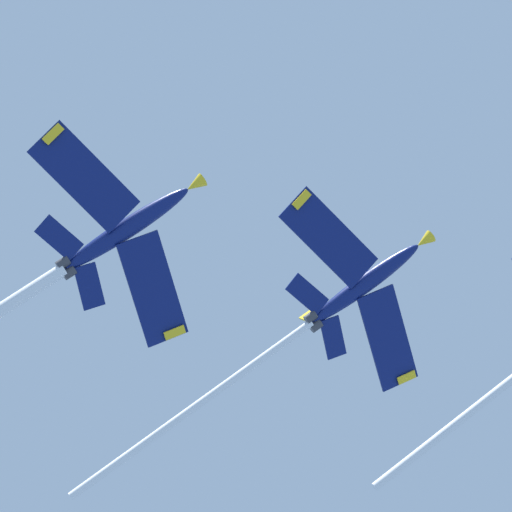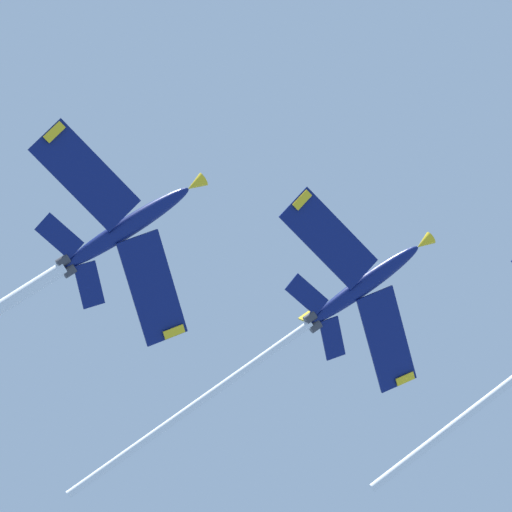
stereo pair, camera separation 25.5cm
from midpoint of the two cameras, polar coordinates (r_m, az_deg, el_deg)
jet_second at (r=98.22m, az=3.83°, el=-2.65°), size 19.51×34.62×15.38m
jet_third at (r=90.72m, az=-9.06°, el=-0.35°), size 19.45×29.35×14.28m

